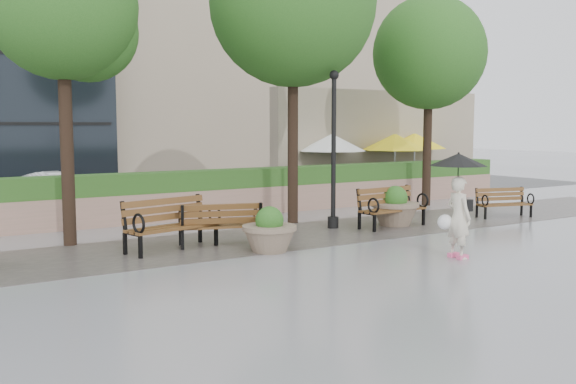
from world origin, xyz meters
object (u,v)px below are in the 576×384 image
planter_left (270,234)px  car_right (65,192)px  bench_2 (220,233)px  lamppost (334,160)px  pedestrian (458,195)px  bench_1 (172,235)px  bench_4 (504,209)px  planter_right (395,210)px  bench_3 (392,216)px

planter_left → car_right: car_right is taller
bench_2 → lamppost: lamppost is taller
car_right → pedestrian: bearing=-154.1°
bench_1 → pedestrian: pedestrian is taller
lamppost → car_right: (-5.07, 6.80, -1.15)m
planter_left → bench_4: bearing=5.0°
planter_right → bench_4: bearing=-8.6°
bench_2 → lamppost: bearing=-152.6°
bench_4 → car_right: bearing=159.4°
planter_left → car_right: bearing=103.9°
bench_3 → pedestrian: size_ratio=0.95×
bench_3 → bench_4: bench_3 is taller
car_right → planter_left: bearing=-164.3°
bench_2 → pedestrian: size_ratio=0.91×
pedestrian → planter_right: bearing=-20.9°
bench_4 → pedestrian: (-5.36, -3.23, 1.01)m
planter_right → lamppost: bearing=162.7°
bench_1 → bench_3: (5.97, -0.17, -0.02)m
bench_4 → planter_right: 3.67m
planter_right → car_right: car_right is taller
bench_3 → bench_1: bearing=173.2°
bench_4 → car_right: (-10.33, 7.86, 0.37)m
planter_right → pedestrian: bearing=-114.7°
planter_left → lamppost: size_ratio=0.29×
bench_1 → planter_right: bench_1 is taller
bench_4 → pedestrian: pedestrian is taller
planter_right → car_right: size_ratio=0.34×
bench_3 → car_right: 9.89m
lamppost → car_right: size_ratio=1.07×
planter_left → bench_2: bearing=117.6°
planter_left → car_right: (-2.12, 8.58, 0.24)m
bench_2 → car_right: bearing=-61.5°
pedestrian → bench_4: bearing=-55.1°
bench_4 → car_right: car_right is taller
lamppost → pedestrian: size_ratio=1.93×
bench_2 → planter_right: (5.17, 0.14, 0.13)m
bench_2 → bench_3: bearing=-163.8°
bench_3 → car_right: bearing=125.4°
bench_4 → planter_left: bearing=-158.4°
bench_2 → car_right: 7.62m
bench_1 → pedestrian: size_ratio=1.03×
bench_2 → planter_right: size_ratio=1.51×
bench_2 → planter_left: bearing=134.4°
bench_2 → car_right: size_ratio=0.51×
planter_left → lamppost: 3.71m
bench_1 → lamppost: size_ratio=0.54×
bench_3 → car_right: (-6.43, 7.51, 0.31)m
car_right → pedestrian: size_ratio=1.80×
planter_right → planter_left: bearing=-164.5°
bench_2 → bench_4: bench_2 is taller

